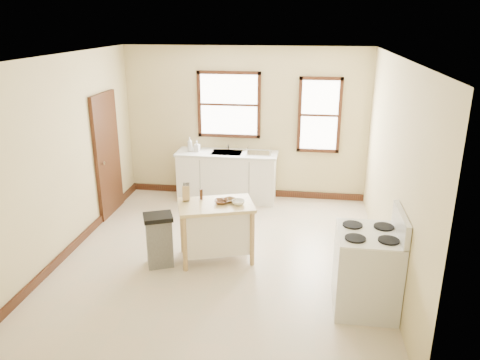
% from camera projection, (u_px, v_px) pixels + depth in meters
% --- Properties ---
extents(floor, '(5.00, 5.00, 0.00)m').
position_uv_depth(floor, '(222.00, 255.00, 6.79)').
color(floor, beige).
rests_on(floor, ground).
extents(ceiling, '(5.00, 5.00, 0.00)m').
position_uv_depth(ceiling, '(220.00, 56.00, 5.87)').
color(ceiling, white).
rests_on(ceiling, ground).
extents(wall_back, '(4.50, 0.04, 2.80)m').
position_uv_depth(wall_back, '(245.00, 124.00, 8.67)').
color(wall_back, beige).
rests_on(wall_back, ground).
extents(wall_left, '(0.04, 5.00, 2.80)m').
position_uv_depth(wall_left, '(65.00, 156.00, 6.63)').
color(wall_left, beige).
rests_on(wall_left, ground).
extents(wall_right, '(0.04, 5.00, 2.80)m').
position_uv_depth(wall_right, '(393.00, 170.00, 6.03)').
color(wall_right, beige).
rests_on(wall_right, ground).
extents(window_main, '(1.17, 0.06, 1.22)m').
position_uv_depth(window_main, '(229.00, 105.00, 8.58)').
color(window_main, '#36140E').
rests_on(window_main, wall_back).
extents(window_side, '(0.77, 0.06, 1.37)m').
position_uv_depth(window_side, '(319.00, 115.00, 8.41)').
color(window_side, '#36140E').
rests_on(window_side, wall_back).
extents(door_left, '(0.06, 0.90, 2.10)m').
position_uv_depth(door_left, '(107.00, 155.00, 7.96)').
color(door_left, '#36140E').
rests_on(door_left, ground).
extents(baseboard_back, '(4.50, 0.04, 0.12)m').
position_uv_depth(baseboard_back, '(245.00, 192.00, 9.08)').
color(baseboard_back, '#36140E').
rests_on(baseboard_back, ground).
extents(baseboard_left, '(0.04, 5.00, 0.12)m').
position_uv_depth(baseboard_left, '(78.00, 241.00, 7.07)').
color(baseboard_left, '#36140E').
rests_on(baseboard_left, ground).
extents(sink_counter, '(1.86, 0.62, 0.92)m').
position_uv_depth(sink_counter, '(227.00, 176.00, 8.74)').
color(sink_counter, white).
rests_on(sink_counter, ground).
extents(faucet, '(0.03, 0.03, 0.22)m').
position_uv_depth(faucet, '(228.00, 144.00, 8.72)').
color(faucet, silver).
rests_on(faucet, sink_counter).
extents(soap_bottle_a, '(0.11, 0.11, 0.26)m').
position_uv_depth(soap_bottle_a, '(190.00, 144.00, 8.62)').
color(soap_bottle_a, '#B2B2B2').
rests_on(soap_bottle_a, sink_counter).
extents(soap_bottle_b, '(0.11, 0.11, 0.20)m').
position_uv_depth(soap_bottle_b, '(197.00, 146.00, 8.62)').
color(soap_bottle_b, '#B2B2B2').
rests_on(soap_bottle_b, sink_counter).
extents(dish_rack, '(0.52, 0.46, 0.11)m').
position_uv_depth(dish_rack, '(259.00, 151.00, 8.48)').
color(dish_rack, silver).
rests_on(dish_rack, sink_counter).
extents(kitchen_island, '(1.17, 0.94, 0.84)m').
position_uv_depth(kitchen_island, '(216.00, 231.00, 6.57)').
color(kitchen_island, '#DBBD81').
rests_on(kitchen_island, ground).
extents(knife_block, '(0.12, 0.12, 0.20)m').
position_uv_depth(knife_block, '(186.00, 194.00, 6.52)').
color(knife_block, '#DDBC74').
rests_on(knife_block, kitchen_island).
extents(pepper_grinder, '(0.06, 0.06, 0.15)m').
position_uv_depth(pepper_grinder, '(201.00, 194.00, 6.57)').
color(pepper_grinder, '#3F2211').
rests_on(pepper_grinder, kitchen_island).
extents(bowl_a, '(0.22, 0.22, 0.05)m').
position_uv_depth(bowl_a, '(221.00, 202.00, 6.44)').
color(bowl_a, brown).
rests_on(bowl_a, kitchen_island).
extents(bowl_b, '(0.24, 0.24, 0.04)m').
position_uv_depth(bowl_b, '(230.00, 200.00, 6.50)').
color(bowl_b, brown).
rests_on(bowl_b, kitchen_island).
extents(bowl_c, '(0.25, 0.25, 0.06)m').
position_uv_depth(bowl_c, '(238.00, 202.00, 6.40)').
color(bowl_c, white).
rests_on(bowl_c, kitchen_island).
extents(trash_bin, '(0.48, 0.45, 0.75)m').
position_uv_depth(trash_bin, '(159.00, 240.00, 6.41)').
color(trash_bin, slate).
rests_on(trash_bin, ground).
extents(gas_stove, '(0.77, 0.78, 1.23)m').
position_uv_depth(gas_stove, '(367.00, 260.00, 5.38)').
color(gas_stove, silver).
rests_on(gas_stove, ground).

